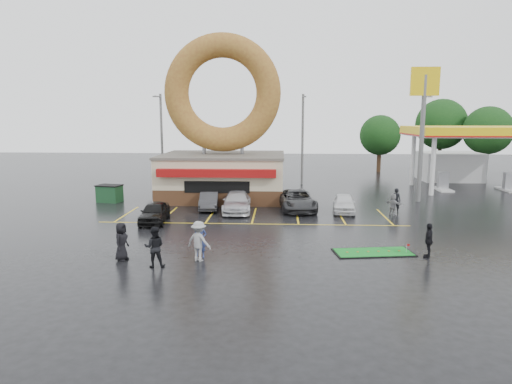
{
  "coord_description": "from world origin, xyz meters",
  "views": [
    {
      "loc": [
        1.79,
        -25.01,
        6.79
      ],
      "look_at": [
        0.32,
        2.66,
        2.2
      ],
      "focal_mm": 32.0,
      "sensor_mm": 36.0,
      "label": 1
    }
  ],
  "objects_px": {
    "car_dgrey": "(209,201)",
    "streetlight_left": "(162,137)",
    "streetlight_right": "(422,137)",
    "dumpster": "(110,194)",
    "car_silver": "(237,202)",
    "car_grey": "(297,200)",
    "car_white": "(344,203)",
    "car_black": "(155,212)",
    "shell_sign": "(423,109)",
    "streetlight_mid": "(303,137)",
    "person_blue": "(200,240)",
    "donut_shop": "(223,145)",
    "person_cameraman": "(429,240)",
    "putting_green": "(373,252)",
    "gas_station": "(465,148)"
  },
  "relations": [
    {
      "from": "person_blue",
      "to": "car_dgrey",
      "type": "bearing_deg",
      "value": 94.12
    },
    {
      "from": "streetlight_left",
      "to": "car_grey",
      "type": "bearing_deg",
      "value": -42.39
    },
    {
      "from": "streetlight_left",
      "to": "car_silver",
      "type": "bearing_deg",
      "value": -55.6
    },
    {
      "from": "car_dgrey",
      "to": "streetlight_left",
      "type": "bearing_deg",
      "value": 113.27
    },
    {
      "from": "car_dgrey",
      "to": "person_blue",
      "type": "xyz_separation_m",
      "value": [
        1.38,
        -11.69,
        0.25
      ]
    },
    {
      "from": "person_cameraman",
      "to": "streetlight_mid",
      "type": "bearing_deg",
      "value": -146.46
    },
    {
      "from": "car_dgrey",
      "to": "donut_shop",
      "type": "bearing_deg",
      "value": 79.27
    },
    {
      "from": "car_silver",
      "to": "person_blue",
      "type": "relative_size",
      "value": 2.76
    },
    {
      "from": "person_cameraman",
      "to": "putting_green",
      "type": "height_order",
      "value": "person_cameraman"
    },
    {
      "from": "car_grey",
      "to": "car_white",
      "type": "distance_m",
      "value": 3.39
    },
    {
      "from": "car_dgrey",
      "to": "person_blue",
      "type": "bearing_deg",
      "value": -88.75
    },
    {
      "from": "streetlight_right",
      "to": "dumpster",
      "type": "bearing_deg",
      "value": -157.66
    },
    {
      "from": "donut_shop",
      "to": "car_dgrey",
      "type": "relative_size",
      "value": 3.54
    },
    {
      "from": "car_dgrey",
      "to": "streetlight_mid",
      "type": "bearing_deg",
      "value": 54.5
    },
    {
      "from": "car_grey",
      "to": "shell_sign",
      "type": "bearing_deg",
      "value": 15.59
    },
    {
      "from": "car_black",
      "to": "car_dgrey",
      "type": "xyz_separation_m",
      "value": [
        2.86,
        4.5,
        -0.04
      ]
    },
    {
      "from": "person_cameraman",
      "to": "dumpster",
      "type": "bearing_deg",
      "value": -101.27
    },
    {
      "from": "streetlight_mid",
      "to": "streetlight_right",
      "type": "distance_m",
      "value": 12.04
    },
    {
      "from": "car_grey",
      "to": "dumpster",
      "type": "distance_m",
      "value": 15.16
    },
    {
      "from": "shell_sign",
      "to": "person_blue",
      "type": "height_order",
      "value": "shell_sign"
    },
    {
      "from": "streetlight_right",
      "to": "dumpster",
      "type": "height_order",
      "value": "streetlight_right"
    },
    {
      "from": "car_silver",
      "to": "putting_green",
      "type": "bearing_deg",
      "value": -54.59
    },
    {
      "from": "streetlight_right",
      "to": "car_silver",
      "type": "relative_size",
      "value": 1.85
    },
    {
      "from": "donut_shop",
      "to": "person_cameraman",
      "type": "xyz_separation_m",
      "value": [
        12.04,
        -16.12,
        -3.61
      ]
    },
    {
      "from": "dumpster",
      "to": "putting_green",
      "type": "distance_m",
      "value": 22.56
    },
    {
      "from": "person_cameraman",
      "to": "dumpster",
      "type": "height_order",
      "value": "person_cameraman"
    },
    {
      "from": "donut_shop",
      "to": "car_grey",
      "type": "height_order",
      "value": "donut_shop"
    },
    {
      "from": "donut_shop",
      "to": "streetlight_mid",
      "type": "relative_size",
      "value": 1.5
    },
    {
      "from": "car_silver",
      "to": "dumpster",
      "type": "xyz_separation_m",
      "value": [
        -10.59,
        3.22,
        -0.05
      ]
    },
    {
      "from": "shell_sign",
      "to": "streetlight_mid",
      "type": "xyz_separation_m",
      "value": [
        -9.0,
        8.92,
        -2.6
      ]
    },
    {
      "from": "shell_sign",
      "to": "car_black",
      "type": "xyz_separation_m",
      "value": [
        -19.32,
        -8.5,
        -6.71
      ]
    },
    {
      "from": "streetlight_left",
      "to": "person_cameraman",
      "type": "height_order",
      "value": "streetlight_left"
    },
    {
      "from": "car_silver",
      "to": "car_grey",
      "type": "height_order",
      "value": "car_grey"
    },
    {
      "from": "donut_shop",
      "to": "car_black",
      "type": "height_order",
      "value": "donut_shop"
    },
    {
      "from": "streetlight_right",
      "to": "person_blue",
      "type": "xyz_separation_m",
      "value": [
        -18.07,
        -25.61,
        -3.9
      ]
    },
    {
      "from": "donut_shop",
      "to": "dumpster",
      "type": "relative_size",
      "value": 7.5
    },
    {
      "from": "person_blue",
      "to": "gas_station",
      "type": "bearing_deg",
      "value": 45.51
    },
    {
      "from": "car_grey",
      "to": "person_blue",
      "type": "height_order",
      "value": "person_blue"
    },
    {
      "from": "car_grey",
      "to": "car_white",
      "type": "relative_size",
      "value": 1.39
    },
    {
      "from": "streetlight_right",
      "to": "streetlight_mid",
      "type": "bearing_deg",
      "value": -175.24
    },
    {
      "from": "car_white",
      "to": "car_black",
      "type": "bearing_deg",
      "value": -157.13
    },
    {
      "from": "car_black",
      "to": "car_grey",
      "type": "xyz_separation_m",
      "value": [
        9.37,
        4.5,
        0.07
      ]
    },
    {
      "from": "gas_station",
      "to": "car_dgrey",
      "type": "height_order",
      "value": "gas_station"
    },
    {
      "from": "streetlight_mid",
      "to": "car_silver",
      "type": "relative_size",
      "value": 1.85
    },
    {
      "from": "streetlight_mid",
      "to": "person_cameraman",
      "type": "xyz_separation_m",
      "value": [
        5.04,
        -24.06,
        -3.93
      ]
    },
    {
      "from": "car_dgrey",
      "to": "car_white",
      "type": "xyz_separation_m",
      "value": [
        9.85,
        -0.58,
        0.02
      ]
    },
    {
      "from": "streetlight_mid",
      "to": "donut_shop",
      "type": "bearing_deg",
      "value": -131.38
    },
    {
      "from": "car_grey",
      "to": "car_black",
      "type": "bearing_deg",
      "value": -160.68
    },
    {
      "from": "streetlight_left",
      "to": "car_black",
      "type": "bearing_deg",
      "value": -77.35
    },
    {
      "from": "gas_station",
      "to": "car_grey",
      "type": "height_order",
      "value": "gas_station"
    }
  ]
}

